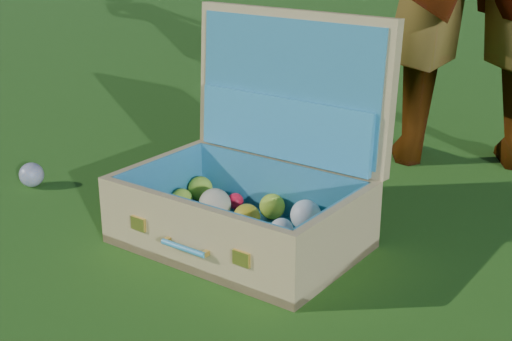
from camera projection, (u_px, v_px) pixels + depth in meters
The scene contains 3 objects.
ground at pixel (207, 232), 1.70m from camera, with size 60.00×60.00×0.00m, color #215114.
stray_ball at pixel (32, 175), 1.98m from camera, with size 0.07×0.07×0.07m, color #4062A6.
suitcase at pixel (257, 178), 1.64m from camera, with size 0.56×0.45×0.51m.
Camera 1 is at (0.91, -1.26, 0.72)m, focal length 50.00 mm.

